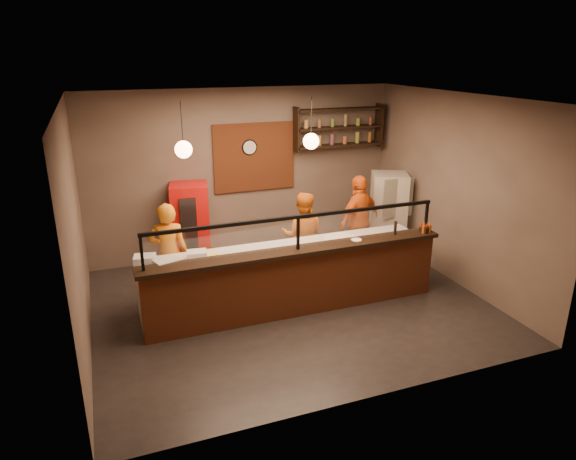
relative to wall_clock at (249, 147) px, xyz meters
name	(u,v)px	position (x,y,z in m)	size (l,w,h in m)	color
floor	(291,304)	(-0.10, -2.46, -2.10)	(6.00, 6.00, 0.00)	black
ceiling	(291,99)	(-0.10, -2.46, 1.10)	(6.00, 6.00, 0.00)	#372E2A
wall_back	(244,173)	(-0.10, 0.04, -0.50)	(6.00, 6.00, 0.00)	#6E5E50
wall_left	(75,232)	(-3.10, -2.46, -0.50)	(5.00, 5.00, 0.00)	#6E5E50
wall_right	(456,190)	(2.90, -2.46, -0.50)	(5.00, 5.00, 0.00)	#6E5E50
wall_front	(375,273)	(-0.10, -4.96, -0.50)	(6.00, 6.00, 0.00)	#6E5E50
brick_patch	(254,157)	(0.10, 0.01, -0.20)	(1.60, 0.04, 1.30)	brown
service_counter	(298,283)	(-0.10, -2.76, -1.60)	(4.60, 0.25, 1.00)	brown
counter_ledge	(298,251)	(-0.10, -2.76, -1.07)	(4.70, 0.37, 0.06)	black
worktop_cabinet	(286,275)	(-0.10, -2.26, -1.68)	(4.60, 0.75, 0.85)	gray
worktop	(286,249)	(-0.10, -2.26, -1.23)	(4.60, 0.75, 0.05)	silver
sneeze_guard	(298,229)	(-0.10, -2.76, -0.73)	(4.50, 0.05, 0.52)	white
wall_shelving	(339,127)	(1.80, -0.14, 0.30)	(1.84, 0.28, 0.85)	black
wall_clock	(249,147)	(0.00, 0.00, 0.00)	(0.30, 0.30, 0.04)	black
pendant_left	(183,149)	(-1.60, -2.26, 0.45)	(0.24, 0.24, 0.77)	black
pendant_right	(311,141)	(0.30, -2.26, 0.45)	(0.24, 0.24, 0.77)	black
cook_left	(169,254)	(-1.84, -1.67, -1.28)	(0.60, 0.39, 1.65)	orange
cook_mid	(303,236)	(0.48, -1.53, -1.32)	(0.76, 0.59, 1.56)	orange
cook_right	(359,220)	(1.68, -1.34, -1.24)	(1.00, 0.42, 1.71)	orange
fridge	(388,214)	(2.50, -1.01, -1.30)	(0.67, 0.62, 1.60)	beige
red_cooler	(191,225)	(-1.25, -0.31, -1.32)	(0.67, 0.62, 1.57)	red
pizza_dough	(341,238)	(0.88, -2.21, -1.19)	(0.56, 0.56, 0.01)	white
prep_tub_a	(145,261)	(-2.25, -2.21, -1.12)	(0.31, 0.24, 0.15)	silver
prep_tub_b	(197,256)	(-1.51, -2.27, -1.13)	(0.28, 0.23, 0.14)	white
prep_tub_c	(167,265)	(-1.98, -2.50, -1.12)	(0.33, 0.26, 0.16)	silver
rolling_pin	(206,257)	(-1.38, -2.27, -1.17)	(0.07, 0.07, 0.40)	yellow
condiment_caddy	(425,229)	(2.10, -2.78, -0.99)	(0.16, 0.13, 0.09)	black
pepper_mill	(395,228)	(1.58, -2.71, -0.93)	(0.05, 0.05, 0.22)	black
small_plate	(356,240)	(0.89, -2.73, -1.03)	(0.16, 0.16, 0.01)	silver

